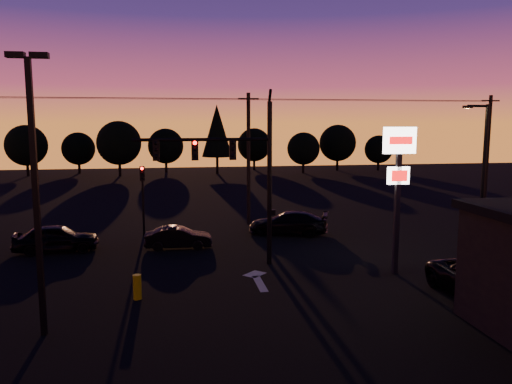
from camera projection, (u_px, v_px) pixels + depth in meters
ground at (252, 292)px, 20.75m from camera, size 120.00×120.00×0.00m
lane_arrow at (257, 279)px, 22.46m from camera, size 1.20×3.10×0.01m
traffic_signal_mast at (237, 166)px, 23.96m from camera, size 6.79×0.52×8.58m
secondary_signal at (143, 190)px, 30.75m from camera, size 0.30×0.31×4.35m
parking_lot_light at (35, 177)px, 15.86m from camera, size 1.25×0.30×9.14m
pylon_sign at (399, 169)px, 22.70m from camera, size 1.50×0.28×6.80m
streetlight at (482, 169)px, 27.81m from camera, size 1.55×0.35×8.00m
utility_pole_1 at (249, 158)px, 34.13m from camera, size 1.40×0.26×9.00m
utility_pole_2 at (487, 155)px, 37.10m from camera, size 1.40×0.26×9.00m
power_wires at (248, 99)px, 33.58m from camera, size 36.00×1.22×0.07m
bollard at (137, 287)px, 19.84m from camera, size 0.33×0.33×1.00m
tree_0 at (26, 145)px, 65.40m from camera, size 5.36×5.36×6.74m
tree_1 at (78, 149)px, 69.40m from camera, size 4.54×4.54×5.71m
tree_2 at (119, 143)px, 65.38m from camera, size 5.77×5.78×7.26m
tree_3 at (166, 146)px, 70.37m from camera, size 4.95×4.95×6.22m
tree_4 at (217, 131)px, 68.29m from camera, size 4.18×4.18×9.50m
tree_5 at (254, 145)px, 74.46m from camera, size 4.95×4.95×6.22m
tree_6 at (303, 149)px, 69.64m from camera, size 4.54×4.54×5.71m
tree_7 at (338, 143)px, 73.47m from camera, size 5.36×5.36×6.74m
tree_8 at (379, 149)px, 73.61m from camera, size 4.12×4.12×5.19m
car_left at (56, 238)px, 27.18m from camera, size 4.55×2.09×1.51m
car_mid at (178, 237)px, 27.93m from camera, size 3.76×1.43×1.22m
car_right at (288, 223)px, 31.48m from camera, size 5.37×3.56×1.45m
suv_parked at (486, 283)px, 19.59m from camera, size 2.71×5.51×1.51m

